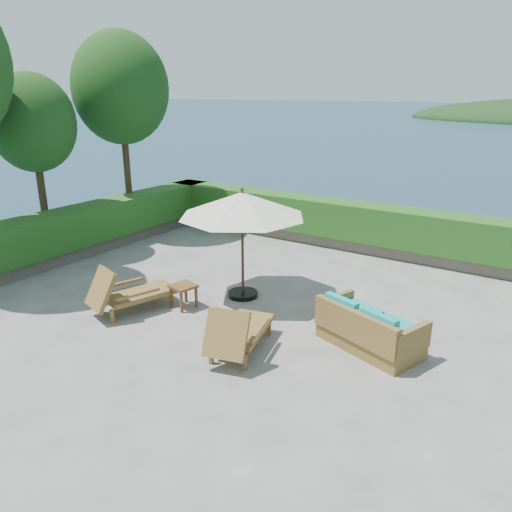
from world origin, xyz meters
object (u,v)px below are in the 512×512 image
Objects in this scene: lounge_left at (128,292)px; wicker_loveseat at (368,331)px; patio_umbrella at (242,205)px; lounge_right at (238,331)px; side_table at (183,289)px.

lounge_left is 4.87m from wicker_loveseat.
wicker_loveseat is at bearing -12.78° from patio_umbrella.
lounge_left is 2.90m from lounge_right.
side_table is (-0.70, -1.18, -1.65)m from patio_umbrella.
patio_umbrella is at bearing 70.11° from lounge_left.
lounge_right is at bearing -123.38° from wicker_loveseat.
wicker_loveseat is at bearing 32.65° from lounge_left.
wicker_loveseat is (4.72, 1.23, -0.08)m from lounge_left.
patio_umbrella is 2.97m from lounge_left.
lounge_left is (-1.52, -1.96, -1.64)m from patio_umbrella.
lounge_left is at bearing -136.34° from side_table.
patio_umbrella is 1.63× the size of lounge_left.
side_table is at bearing 141.29° from lounge_right.
lounge_left is 3.31× the size of side_table.
patio_umbrella is at bearing -173.65° from wicker_loveseat.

